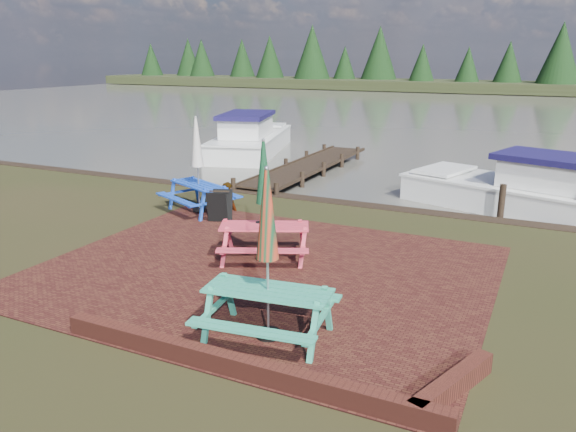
% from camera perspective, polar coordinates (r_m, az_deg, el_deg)
% --- Properties ---
extents(ground, '(120.00, 120.00, 0.00)m').
position_cam_1_polar(ground, '(10.85, -5.08, -7.42)').
color(ground, black).
rests_on(ground, ground).
extents(paving, '(9.00, 7.50, 0.02)m').
position_cam_1_polar(paving, '(11.65, -2.58, -5.62)').
color(paving, '#351310').
rests_on(paving, ground).
extents(brick_wall, '(6.21, 1.79, 0.30)m').
position_cam_1_polar(brick_wall, '(7.98, -0.44, -15.39)').
color(brick_wall, '#4C1E16').
rests_on(brick_wall, ground).
extents(water, '(120.00, 60.00, 0.02)m').
position_cam_1_polar(water, '(46.02, 19.34, 9.83)').
color(water, '#49473E').
rests_on(water, ground).
extents(far_treeline, '(120.00, 10.00, 8.10)m').
position_cam_1_polar(far_treeline, '(74.71, 22.34, 14.15)').
color(far_treeline, black).
rests_on(far_treeline, ground).
extents(picnic_table_teal, '(2.16, 1.97, 2.73)m').
position_cam_1_polar(picnic_table_teal, '(8.69, -2.07, -6.67)').
color(picnic_table_teal, teal).
rests_on(picnic_table_teal, ground).
extents(picnic_table_red, '(2.42, 2.31, 2.63)m').
position_cam_1_polar(picnic_table_red, '(11.99, -2.43, -0.37)').
color(picnic_table_red, '#D33649').
rests_on(picnic_table_red, ground).
extents(picnic_table_blue, '(2.46, 2.36, 2.67)m').
position_cam_1_polar(picnic_table_blue, '(15.99, -9.10, 3.69)').
color(picnic_table_blue, blue).
rests_on(picnic_table_blue, ground).
extents(chalkboard, '(0.57, 0.67, 0.85)m').
position_cam_1_polar(chalkboard, '(15.02, -6.94, 1.02)').
color(chalkboard, black).
rests_on(chalkboard, ground).
extents(jetty, '(1.76, 9.08, 1.00)m').
position_cam_1_polar(jetty, '(22.01, 1.98, 5.08)').
color(jetty, black).
rests_on(jetty, ground).
extents(boat_jetty, '(4.50, 7.88, 2.16)m').
position_cam_1_polar(boat_jetty, '(26.53, -3.85, 7.67)').
color(boat_jetty, silver).
rests_on(boat_jetty, ground).
extents(boat_near, '(7.64, 4.58, 1.95)m').
position_cam_1_polar(boat_near, '(17.92, 23.59, 2.06)').
color(boat_near, silver).
rests_on(boat_near, ground).
extents(person, '(0.65, 0.49, 1.61)m').
position_cam_1_polar(person, '(16.09, -6.17, 3.39)').
color(person, gray).
rests_on(person, ground).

